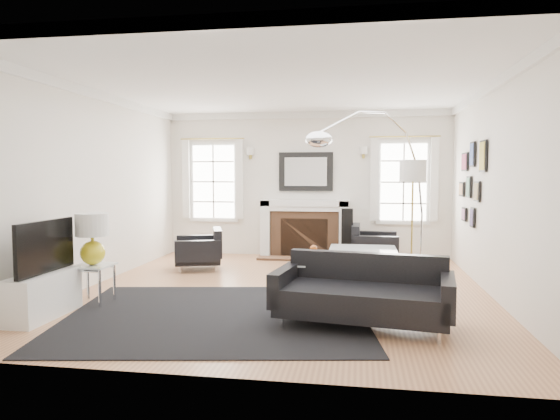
% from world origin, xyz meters
% --- Properties ---
extents(floor, '(6.00, 6.00, 0.00)m').
position_xyz_m(floor, '(0.00, 0.00, 0.00)').
color(floor, '#A36944').
rests_on(floor, ground).
extents(back_wall, '(5.50, 0.04, 2.80)m').
position_xyz_m(back_wall, '(0.00, 3.00, 1.40)').
color(back_wall, silver).
rests_on(back_wall, floor).
extents(front_wall, '(5.50, 0.04, 2.80)m').
position_xyz_m(front_wall, '(0.00, -3.00, 1.40)').
color(front_wall, silver).
rests_on(front_wall, floor).
extents(left_wall, '(0.04, 6.00, 2.80)m').
position_xyz_m(left_wall, '(-2.75, 0.00, 1.40)').
color(left_wall, silver).
rests_on(left_wall, floor).
extents(right_wall, '(0.04, 6.00, 2.80)m').
position_xyz_m(right_wall, '(2.75, 0.00, 1.40)').
color(right_wall, silver).
rests_on(right_wall, floor).
extents(ceiling, '(5.50, 6.00, 0.02)m').
position_xyz_m(ceiling, '(0.00, 0.00, 2.80)').
color(ceiling, white).
rests_on(ceiling, back_wall).
extents(crown_molding, '(5.50, 6.00, 0.12)m').
position_xyz_m(crown_molding, '(0.00, 0.00, 2.74)').
color(crown_molding, white).
rests_on(crown_molding, back_wall).
extents(fireplace, '(1.70, 0.69, 1.11)m').
position_xyz_m(fireplace, '(0.00, 2.79, 0.54)').
color(fireplace, white).
rests_on(fireplace, floor).
extents(mantel_mirror, '(1.05, 0.07, 0.75)m').
position_xyz_m(mantel_mirror, '(0.00, 2.95, 1.65)').
color(mantel_mirror, black).
rests_on(mantel_mirror, back_wall).
extents(window_left, '(1.24, 0.15, 1.62)m').
position_xyz_m(window_left, '(-1.85, 2.95, 1.46)').
color(window_left, white).
rests_on(window_left, back_wall).
extents(window_right, '(1.24, 0.15, 1.62)m').
position_xyz_m(window_right, '(1.85, 2.95, 1.46)').
color(window_right, white).
rests_on(window_right, back_wall).
extents(gallery_wall, '(0.04, 1.73, 1.29)m').
position_xyz_m(gallery_wall, '(2.72, 1.30, 1.53)').
color(gallery_wall, black).
rests_on(gallery_wall, right_wall).
extents(tv_unit, '(0.35, 1.00, 1.09)m').
position_xyz_m(tv_unit, '(-2.44, -1.70, 0.33)').
color(tv_unit, white).
rests_on(tv_unit, floor).
extents(area_rug, '(3.72, 3.26, 0.01)m').
position_xyz_m(area_rug, '(-0.56, -1.33, 0.01)').
color(area_rug, black).
rests_on(area_rug, floor).
extents(sofa, '(1.94, 1.11, 0.60)m').
position_xyz_m(sofa, '(1.08, -1.41, 0.33)').
color(sofa, black).
rests_on(sofa, floor).
extents(armchair_left, '(0.96, 1.02, 0.56)m').
position_xyz_m(armchair_left, '(-1.59, 1.30, 0.31)').
color(armchair_left, black).
rests_on(armchair_left, floor).
extents(armchair_right, '(0.80, 0.89, 0.59)m').
position_xyz_m(armchair_right, '(1.26, 2.15, 0.33)').
color(armchair_right, black).
rests_on(armchair_right, floor).
extents(coffee_table, '(1.02, 1.02, 0.45)m').
position_xyz_m(coffee_table, '(1.09, 1.00, 0.42)').
color(coffee_table, silver).
rests_on(coffee_table, floor).
extents(side_table_left, '(0.44, 0.44, 0.49)m').
position_xyz_m(side_table_left, '(-2.20, -1.07, 0.39)').
color(side_table_left, silver).
rests_on(side_table_left, floor).
extents(nesting_table, '(0.50, 0.42, 0.55)m').
position_xyz_m(nesting_table, '(0.50, -0.87, 0.43)').
color(nesting_table, silver).
rests_on(nesting_table, floor).
extents(gourd_lamp, '(0.40, 0.40, 0.64)m').
position_xyz_m(gourd_lamp, '(-2.20, -1.07, 0.85)').
color(gourd_lamp, gold).
rests_on(gourd_lamp, side_table_left).
extents(orange_vase, '(0.12, 0.12, 0.19)m').
position_xyz_m(orange_vase, '(0.50, -0.87, 0.66)').
color(orange_vase, '#BE5218').
rests_on(orange_vase, nesting_table).
extents(arc_floor_lamp, '(1.84, 1.71, 2.61)m').
position_xyz_m(arc_floor_lamp, '(1.24, 0.68, 1.41)').
color(arc_floor_lamp, white).
rests_on(arc_floor_lamp, floor).
extents(stick_floor_lamp, '(0.36, 0.36, 1.79)m').
position_xyz_m(stick_floor_lamp, '(1.75, 0.36, 1.55)').
color(stick_floor_lamp, '#B0973D').
rests_on(stick_floor_lamp, floor).
extents(speaker_tower, '(0.21, 0.21, 0.99)m').
position_xyz_m(speaker_tower, '(0.82, 2.14, 0.50)').
color(speaker_tower, black).
rests_on(speaker_tower, floor).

